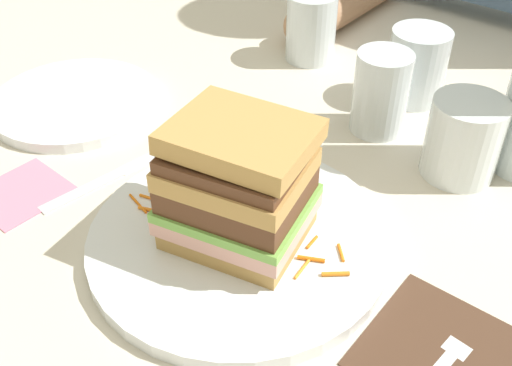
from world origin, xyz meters
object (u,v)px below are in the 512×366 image
(knife, at_px, (120,172))
(juice_glass, at_px, (463,141))
(empty_tumbler_2, at_px, (413,65))
(main_plate, at_px, (236,238))
(sandwich, at_px, (235,185))
(napkin_pink, at_px, (22,192))
(empty_tumbler_0, at_px, (384,94))
(empty_tumbler_1, at_px, (311,27))
(side_plate, at_px, (76,102))
(napkin_dark, at_px, (452,354))

(knife, bearing_deg, juice_glass, 39.01)
(juice_glass, relative_size, empty_tumbler_2, 0.95)
(main_plate, distance_m, empty_tumbler_2, 0.35)
(juice_glass, bearing_deg, sandwich, -116.08)
(knife, height_order, napkin_pink, same)
(main_plate, relative_size, napkin_pink, 3.19)
(juice_glass, xyz_separation_m, napkin_pink, (-0.34, -0.32, -0.04))
(sandwich, relative_size, empty_tumbler_0, 1.46)
(juice_glass, height_order, napkin_pink, juice_glass)
(empty_tumbler_0, relative_size, empty_tumbler_1, 1.04)
(knife, xyz_separation_m, empty_tumbler_2, (0.17, 0.34, 0.04))
(knife, height_order, empty_tumbler_0, empty_tumbler_0)
(main_plate, relative_size, side_plate, 1.35)
(juice_glass, xyz_separation_m, side_plate, (-0.43, -0.17, -0.03))
(main_plate, xyz_separation_m, empty_tumbler_2, (-0.00, 0.35, 0.04))
(napkin_dark, xyz_separation_m, empty_tumbler_0, (-0.21, 0.25, 0.05))
(napkin_pink, bearing_deg, empty_tumbler_1, 82.16)
(main_plate, distance_m, side_plate, 0.32)
(main_plate, bearing_deg, side_plate, 168.83)
(juice_glass, bearing_deg, empty_tumbler_2, 135.92)
(sandwich, bearing_deg, empty_tumbler_1, 114.60)
(juice_glass, distance_m, empty_tumbler_1, 0.30)
(main_plate, distance_m, juice_glass, 0.26)
(main_plate, height_order, empty_tumbler_0, empty_tumbler_0)
(napkin_dark, height_order, side_plate, side_plate)
(sandwich, distance_m, napkin_dark, 0.22)
(knife, relative_size, side_plate, 0.96)
(juice_glass, distance_m, empty_tumbler_2, 0.16)
(sandwich, relative_size, empty_tumbler_2, 1.56)
(empty_tumbler_1, relative_size, side_plate, 0.45)
(empty_tumbler_0, bearing_deg, knife, -125.12)
(knife, bearing_deg, sandwich, -1.36)
(juice_glass, height_order, empty_tumbler_0, empty_tumbler_0)
(main_plate, xyz_separation_m, sandwich, (-0.00, 0.00, 0.06))
(side_plate, bearing_deg, sandwich, -11.08)
(knife, xyz_separation_m, napkin_pink, (-0.05, -0.09, -0.00))
(napkin_dark, xyz_separation_m, juice_glass, (-0.10, 0.23, 0.04))
(empty_tumbler_1, bearing_deg, empty_tumbler_2, -3.15)
(sandwich, bearing_deg, knife, 178.64)
(main_plate, xyz_separation_m, napkin_dark, (0.21, 0.01, -0.01))
(empty_tumbler_0, xyz_separation_m, empty_tumbler_1, (-0.17, 0.10, -0.00))
(napkin_dark, xyz_separation_m, napkin_pink, (-0.44, -0.09, -0.00))
(empty_tumbler_2, bearing_deg, knife, -116.15)
(napkin_pink, bearing_deg, knife, 58.48)
(empty_tumbler_0, bearing_deg, napkin_dark, -50.12)
(side_plate, height_order, napkin_pink, side_plate)
(main_plate, distance_m, napkin_dark, 0.21)
(empty_tumbler_0, xyz_separation_m, napkin_pink, (-0.23, -0.34, -0.05))
(empty_tumbler_1, distance_m, empty_tumbler_2, 0.16)
(juice_glass, bearing_deg, knife, -140.99)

